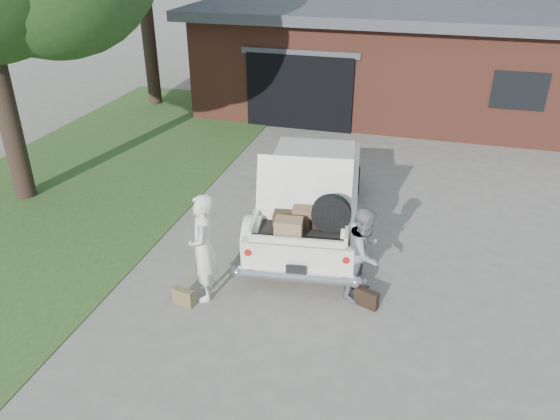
# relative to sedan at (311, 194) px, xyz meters

# --- Properties ---
(ground) EXTENTS (90.00, 90.00, 0.00)m
(ground) POSITION_rel_sedan_xyz_m (-0.21, -2.13, -0.73)
(ground) COLOR gray
(ground) RESTS_ON ground
(grass_strip) EXTENTS (6.00, 16.00, 0.02)m
(grass_strip) POSITION_rel_sedan_xyz_m (-5.71, 0.87, -0.72)
(grass_strip) COLOR #2D4C1E
(grass_strip) RESTS_ON ground
(house) EXTENTS (12.80, 7.80, 3.30)m
(house) POSITION_rel_sedan_xyz_m (0.77, 9.35, 0.94)
(house) COLOR brown
(house) RESTS_ON ground
(sedan) EXTENTS (2.54, 5.19, 2.03)m
(sedan) POSITION_rel_sedan_xyz_m (0.00, 0.00, 0.00)
(sedan) COLOR white
(sedan) RESTS_ON ground
(woman_left) EXTENTS (0.64, 0.78, 1.85)m
(woman_left) POSITION_rel_sedan_xyz_m (-1.12, -2.79, 0.19)
(woman_left) COLOR silver
(woman_left) RESTS_ON ground
(woman_right) EXTENTS (0.80, 0.92, 1.59)m
(woman_right) POSITION_rel_sedan_xyz_m (1.35, -2.03, 0.06)
(woman_right) COLOR gray
(woman_right) RESTS_ON ground
(suitcase_left) EXTENTS (0.39, 0.20, 0.29)m
(suitcase_left) POSITION_rel_sedan_xyz_m (-1.38, -3.12, -0.59)
(suitcase_left) COLOR olive
(suitcase_left) RESTS_ON ground
(suitcase_right) EXTENTS (0.41, 0.26, 0.30)m
(suitcase_right) POSITION_rel_sedan_xyz_m (1.48, -2.35, -0.58)
(suitcase_right) COLOR black
(suitcase_right) RESTS_ON ground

